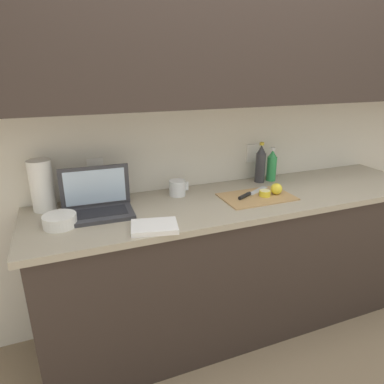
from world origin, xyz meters
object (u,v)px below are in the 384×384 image
laptop (97,203)px  lemon_whole_beside (276,189)px  cutting_board (257,197)px  bottle_green_soda (272,166)px  lemon_half_cut (265,193)px  paper_towel_roll (42,185)px  measuring_cup (177,188)px  bowl_white (60,221)px  bottle_oil_tall (260,164)px  knife (248,194)px

laptop → lemon_whole_beside: (1.03, -0.12, -0.02)m
cutting_board → bottle_green_soda: (0.26, 0.25, 0.10)m
cutting_board → lemon_whole_beside: lemon_whole_beside is taller
lemon_half_cut → paper_towel_roll: (-1.21, 0.27, 0.11)m
cutting_board → laptop: bearing=173.1°
lemon_whole_beside → paper_towel_roll: paper_towel_roll is taller
cutting_board → lemon_half_cut: size_ratio=6.30×
laptop → lemon_half_cut: bearing=-5.3°
cutting_board → measuring_cup: size_ratio=3.56×
lemon_half_cut → bowl_white: 1.14m
cutting_board → measuring_cup: 0.48m
lemon_half_cut → paper_towel_roll: paper_towel_roll is taller
lemon_half_cut → lemon_whole_beside: 0.08m
cutting_board → bottle_oil_tall: bearing=55.5°
laptop → measuring_cup: laptop is taller
lemon_half_cut → bottle_green_soda: size_ratio=0.30×
laptop → lemon_whole_beside: laptop is taller
lemon_half_cut → bottle_oil_tall: size_ratio=0.25×
cutting_board → lemon_half_cut: bearing=-17.3°
cutting_board → bottle_green_soda: bearing=43.8°
lemon_half_cut → paper_towel_roll: 1.25m
knife → paper_towel_roll: bearing=139.8°
bottle_oil_tall → cutting_board: bearing=-124.5°
bottle_green_soda → bowl_white: (-1.36, -0.24, -0.07)m
lemon_whole_beside → measuring_cup: 0.59m
lemon_whole_beside → bowl_white: 1.22m
bowl_white → knife: bearing=0.9°
bottle_green_soda → bottle_oil_tall: (-0.09, 0.00, 0.02)m
bottle_green_soda → paper_towel_roll: paper_towel_roll is taller
laptop → lemon_half_cut: (0.95, -0.12, -0.03)m
measuring_cup → bowl_white: bearing=-163.5°
lemon_half_cut → bowl_white: size_ratio=0.42×
cutting_board → knife: (-0.04, 0.03, 0.01)m
bowl_white → lemon_whole_beside: bearing=-1.1°
cutting_board → bowl_white: (-1.10, 0.01, 0.03)m
lemon_whole_beside → cutting_board: bearing=173.9°
measuring_cup → paper_towel_roll: size_ratio=0.43×
bottle_oil_tall → paper_towel_roll: (-1.34, 0.01, 0.01)m
laptop → bowl_white: laptop is taller
laptop → knife: bearing=-3.3°
lemon_whole_beside → paper_towel_roll: 1.32m
knife → bottle_green_soda: 0.39m
lemon_whole_beside → measuring_cup: (-0.55, 0.22, 0.00)m
measuring_cup → bowl_white: 0.70m
bottle_green_soda → paper_towel_roll: size_ratio=0.82×
measuring_cup → bowl_white: measuring_cup is taller
lemon_half_cut → paper_towel_roll: size_ratio=0.24×
lemon_whole_beside → bowl_white: lemon_whole_beside is taller
lemon_whole_beside → bottle_green_soda: size_ratio=0.30×
bowl_white → laptop: bearing=27.5°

